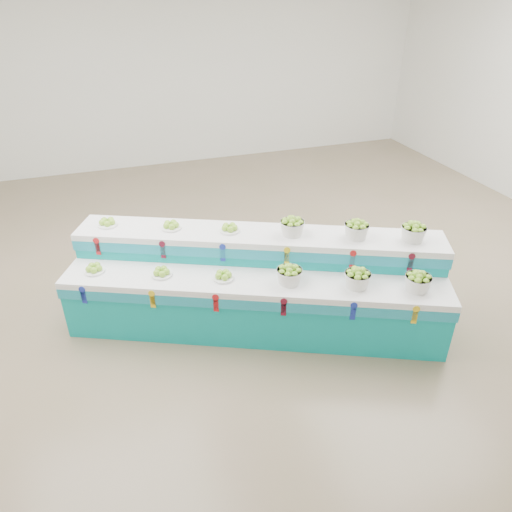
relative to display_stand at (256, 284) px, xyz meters
name	(u,v)px	position (x,y,z in m)	size (l,w,h in m)	color
ground	(275,278)	(0.54, 0.77, -0.51)	(10.00, 10.00, 0.00)	#77694B
back_wall	(188,63)	(0.54, 5.77, 1.49)	(10.00, 10.00, 0.00)	silver
display_stand	(256,284)	(0.00, 0.00, 0.00)	(4.13, 1.06, 1.02)	#0A9C9B
plate_lower_left	(94,268)	(-1.68, 0.49, 0.26)	(0.22, 0.22, 0.10)	white
plate_lower_mid	(162,272)	(-1.00, 0.18, 0.26)	(0.22, 0.22, 0.10)	white
plate_lower_right	(223,275)	(-0.40, -0.10, 0.26)	(0.22, 0.22, 0.10)	white
basket_lower_left	(289,274)	(0.23, -0.39, 0.31)	(0.27, 0.27, 0.20)	silver
basket_lower_mid	(357,278)	(0.86, -0.68, 0.31)	(0.27, 0.27, 0.20)	silver
basket_lower_right	(418,281)	(1.41, -0.93, 0.31)	(0.27, 0.27, 0.20)	silver
plate_upper_left	(107,222)	(-1.47, 0.95, 0.56)	(0.22, 0.22, 0.10)	white
plate_upper_mid	(171,225)	(-0.79, 0.64, 0.56)	(0.22, 0.22, 0.10)	white
plate_upper_right	(230,228)	(-0.19, 0.37, 0.56)	(0.22, 0.22, 0.10)	white
basket_upper_left	(292,226)	(0.45, 0.08, 0.61)	(0.27, 0.27, 0.20)	silver
basket_upper_mid	(356,229)	(1.08, -0.21, 0.61)	(0.27, 0.27, 0.20)	silver
basket_upper_right	(414,232)	(1.63, -0.46, 0.61)	(0.27, 0.27, 0.20)	silver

